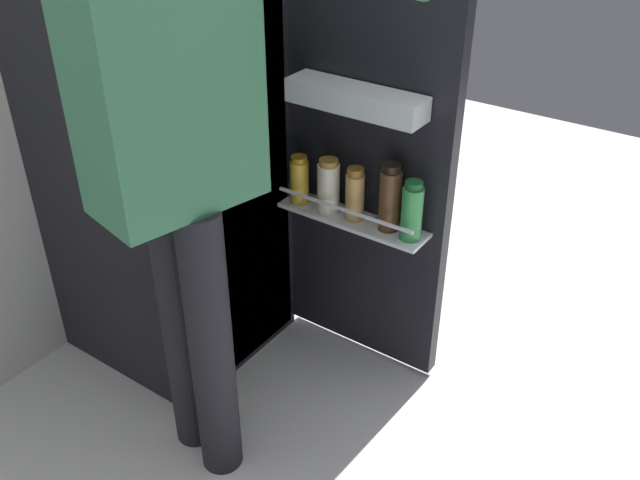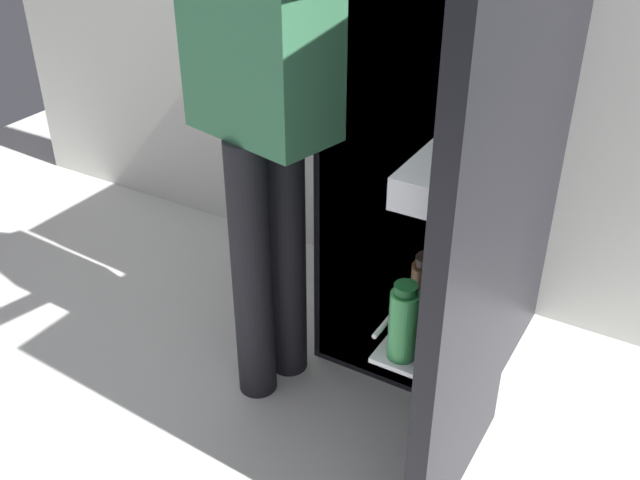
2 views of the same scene
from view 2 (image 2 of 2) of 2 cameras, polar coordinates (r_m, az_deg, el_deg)
The scene contains 3 objects.
ground_plane at distance 2.27m, azimuth 2.71°, elevation -14.81°, with size 5.72×5.72×0.00m, color silver.
refrigerator at distance 2.18m, azimuth 10.19°, elevation 9.41°, with size 0.63×1.18×1.69m.
person at distance 1.93m, azimuth -4.35°, elevation 13.00°, with size 0.55×0.77×1.72m.
Camera 2 is at (0.71, -1.41, 1.64)m, focal length 41.31 mm.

